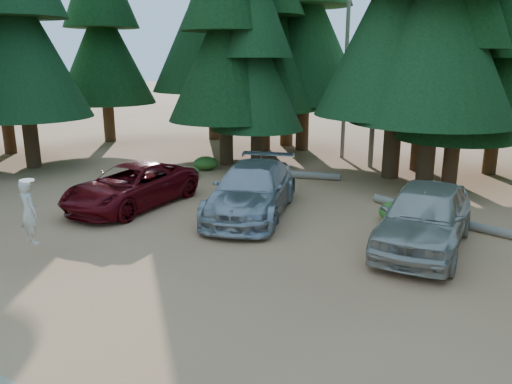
{
  "coord_description": "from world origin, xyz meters",
  "views": [
    {
      "loc": [
        7.78,
        -8.92,
        5.12
      ],
      "look_at": [
        0.63,
        3.59,
        1.25
      ],
      "focal_mm": 35.0,
      "sensor_mm": 36.0,
      "label": 1
    }
  ],
  "objects_px": {
    "red_pickup": "(132,186)",
    "log_mid": "(417,210)",
    "log_left": "(290,174)",
    "log_right": "(454,222)",
    "silver_minivan_right": "(425,216)",
    "frisbee_player": "(29,212)",
    "silver_minivan_center": "(252,190)"
  },
  "relations": [
    {
      "from": "red_pickup",
      "to": "log_right",
      "type": "height_order",
      "value": "red_pickup"
    },
    {
      "from": "log_mid",
      "to": "frisbee_player",
      "type": "bearing_deg",
      "value": -105.55
    },
    {
      "from": "log_mid",
      "to": "log_right",
      "type": "xyz_separation_m",
      "value": [
        1.28,
        -0.66,
        -0.01
      ]
    },
    {
      "from": "frisbee_player",
      "to": "silver_minivan_right",
      "type": "bearing_deg",
      "value": -137.0
    },
    {
      "from": "silver_minivan_right",
      "to": "log_left",
      "type": "bearing_deg",
      "value": 138.17
    },
    {
      "from": "silver_minivan_center",
      "to": "silver_minivan_right",
      "type": "distance_m",
      "value": 5.7
    },
    {
      "from": "log_left",
      "to": "log_right",
      "type": "height_order",
      "value": "log_left"
    },
    {
      "from": "frisbee_player",
      "to": "log_right",
      "type": "bearing_deg",
      "value": -129.14
    },
    {
      "from": "silver_minivan_right",
      "to": "log_left",
      "type": "distance_m",
      "value": 8.99
    },
    {
      "from": "red_pickup",
      "to": "silver_minivan_right",
      "type": "bearing_deg",
      "value": 4.42
    },
    {
      "from": "silver_minivan_right",
      "to": "frisbee_player",
      "type": "distance_m",
      "value": 10.57
    },
    {
      "from": "silver_minivan_right",
      "to": "log_left",
      "type": "height_order",
      "value": "silver_minivan_right"
    },
    {
      "from": "silver_minivan_center",
      "to": "frisbee_player",
      "type": "relative_size",
      "value": 3.43
    },
    {
      "from": "silver_minivan_right",
      "to": "log_right",
      "type": "bearing_deg",
      "value": 76.87
    },
    {
      "from": "red_pickup",
      "to": "log_mid",
      "type": "xyz_separation_m",
      "value": [
        9.06,
        4.05,
        -0.59
      ]
    },
    {
      "from": "frisbee_player",
      "to": "log_left",
      "type": "xyz_separation_m",
      "value": [
        1.83,
        11.67,
        -1.14
      ]
    },
    {
      "from": "red_pickup",
      "to": "log_left",
      "type": "distance_m",
      "value": 7.4
    },
    {
      "from": "frisbee_player",
      "to": "red_pickup",
      "type": "bearing_deg",
      "value": -68.1
    },
    {
      "from": "red_pickup",
      "to": "log_left",
      "type": "relative_size",
      "value": 1.22
    },
    {
      "from": "frisbee_player",
      "to": "log_mid",
      "type": "distance_m",
      "value": 12.01
    },
    {
      "from": "silver_minivan_right",
      "to": "log_mid",
      "type": "distance_m",
      "value": 3.22
    },
    {
      "from": "red_pickup",
      "to": "log_right",
      "type": "xyz_separation_m",
      "value": [
        10.34,
        3.39,
        -0.61
      ]
    },
    {
      "from": "log_left",
      "to": "log_mid",
      "type": "relative_size",
      "value": 1.2
    },
    {
      "from": "silver_minivan_right",
      "to": "silver_minivan_center",
      "type": "bearing_deg",
      "value": 174.97
    },
    {
      "from": "silver_minivan_right",
      "to": "log_right",
      "type": "relative_size",
      "value": 1.23
    },
    {
      "from": "log_left",
      "to": "log_mid",
      "type": "xyz_separation_m",
      "value": [
        6.07,
        -2.7,
        -0.01
      ]
    },
    {
      "from": "red_pickup",
      "to": "silver_minivan_right",
      "type": "height_order",
      "value": "silver_minivan_right"
    },
    {
      "from": "log_mid",
      "to": "log_left",
      "type": "bearing_deg",
      "value": -178.17
    },
    {
      "from": "log_left",
      "to": "log_right",
      "type": "bearing_deg",
      "value": -39.37
    },
    {
      "from": "silver_minivan_center",
      "to": "log_left",
      "type": "relative_size",
      "value": 1.32
    },
    {
      "from": "red_pickup",
      "to": "frisbee_player",
      "type": "height_order",
      "value": "frisbee_player"
    },
    {
      "from": "log_left",
      "to": "log_right",
      "type": "relative_size",
      "value": 1.02
    }
  ]
}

